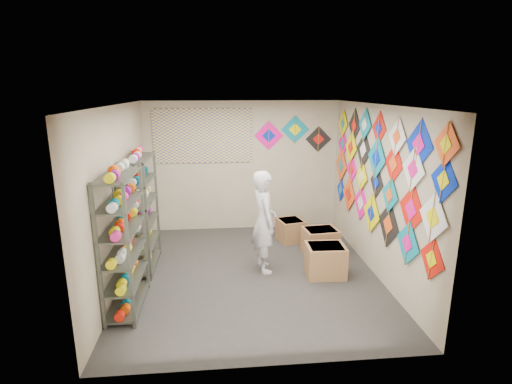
{
  "coord_description": "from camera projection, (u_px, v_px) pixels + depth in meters",
  "views": [
    {
      "loc": [
        -0.5,
        -5.95,
        2.93
      ],
      "look_at": [
        0.1,
        0.3,
        1.3
      ],
      "focal_mm": 28.0,
      "sensor_mm": 36.0,
      "label": 1
    }
  ],
  "objects": [
    {
      "name": "shelf_rack_back",
      "position": [
        141.0,
        213.0,
        6.55
      ],
      "size": [
        0.4,
        1.1,
        1.9
      ],
      "primitive_type": "cube",
      "color": "#4C5147",
      "rests_on": "ground"
    },
    {
      "name": "poster",
      "position": [
        203.0,
        136.0,
        8.09
      ],
      "size": [
        2.0,
        0.01,
        1.1
      ],
      "primitive_type": "cube",
      "color": "#5D4392",
      "rests_on": "room_walls"
    },
    {
      "name": "room_walls",
      "position": [
        251.0,
        175.0,
        6.1
      ],
      "size": [
        4.5,
        4.5,
        4.5
      ],
      "color": "tan",
      "rests_on": "ground"
    },
    {
      "name": "carton_b",
      "position": [
        320.0,
        242.0,
        7.22
      ],
      "size": [
        0.64,
        0.55,
        0.48
      ],
      "primitive_type": "cube",
      "rotation": [
        0.0,
        0.0,
        0.11
      ],
      "color": "#9B6743",
      "rests_on": "ground"
    },
    {
      "name": "back_wall_kites",
      "position": [
        292.0,
        135.0,
        8.27
      ],
      "size": [
        1.63,
        0.02,
        0.77
      ],
      "color": "#FF0992",
      "rests_on": "room_walls"
    },
    {
      "name": "shelf_rack_front",
      "position": [
        124.0,
        243.0,
        5.29
      ],
      "size": [
        0.4,
        1.1,
        1.9
      ],
      "primitive_type": "cube",
      "color": "#4C5147",
      "rests_on": "ground"
    },
    {
      "name": "carton_a",
      "position": [
        325.0,
        260.0,
        6.41
      ],
      "size": [
        0.63,
        0.53,
        0.51
      ],
      "primitive_type": "cube",
      "rotation": [
        0.0,
        0.0,
        -0.04
      ],
      "color": "#9B6743",
      "rests_on": "ground"
    },
    {
      "name": "ground",
      "position": [
        252.0,
        274.0,
        6.52
      ],
      "size": [
        4.5,
        4.5,
        0.0
      ],
      "primitive_type": "plane",
      "color": "#302D2A"
    },
    {
      "name": "shopkeeper",
      "position": [
        264.0,
        222.0,
        6.46
      ],
      "size": [
        0.75,
        0.6,
        1.68
      ],
      "primitive_type": "imported",
      "rotation": [
        0.0,
        0.0,
        1.74
      ],
      "color": "silver",
      "rests_on": "ground"
    },
    {
      "name": "carton_c",
      "position": [
        290.0,
        230.0,
        7.88
      ],
      "size": [
        0.55,
        0.59,
        0.43
      ],
      "primitive_type": "cube",
      "rotation": [
        0.0,
        0.0,
        0.23
      ],
      "color": "#9B6743",
      "rests_on": "ground"
    },
    {
      "name": "string_spools",
      "position": [
        133.0,
        220.0,
        5.9
      ],
      "size": [
        0.12,
        2.36,
        0.12
      ],
      "color": "#E32382",
      "rests_on": "ground"
    },
    {
      "name": "kite_wall_display",
      "position": [
        376.0,
        174.0,
        6.3
      ],
      "size": [
        0.05,
        4.25,
        2.0
      ],
      "color": "red",
      "rests_on": "room_walls"
    }
  ]
}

